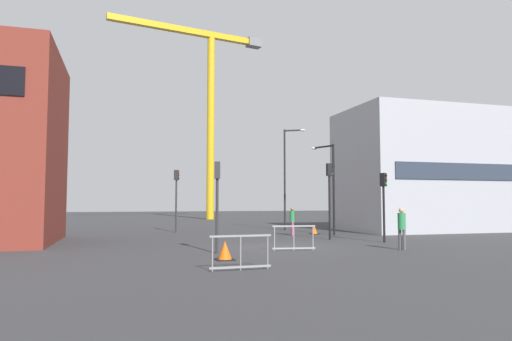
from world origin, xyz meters
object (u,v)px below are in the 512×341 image
object	(u,v)px
traffic_light_median	(217,191)
pedestrian_walking	(402,225)
construction_crane	(207,91)
traffic_light_crosswalk	(384,195)
streetlamp_tall	(287,171)
pedestrian_waiting	(292,219)
traffic_light_far	(329,189)
traffic_cone_on_verge	(314,230)
streetlamp_short	(330,179)
traffic_cone_striped	(225,251)
traffic_light_near	(176,191)

from	to	relation	value
traffic_light_median	pedestrian_walking	world-z (taller)	traffic_light_median
construction_crane	traffic_light_crosswalk	size ratio (longest dim) A/B	6.40
streetlamp_tall	pedestrian_waiting	xyz separation A→B (m)	(-1.51, -5.05, -3.36)
traffic_light_far	pedestrian_waiting	world-z (taller)	traffic_light_far
streetlamp_tall	traffic_light_crosswalk	bearing A→B (deg)	-83.14
streetlamp_tall	construction_crane	bearing A→B (deg)	95.65
construction_crane	streetlamp_tall	world-z (taller)	construction_crane
streetlamp_tall	traffic_cone_on_verge	distance (m)	6.01
construction_crane	traffic_light_crosswalk	distance (m)	35.72
construction_crane	traffic_light_crosswalk	xyz separation A→B (m)	(3.51, -33.07, -13.04)
traffic_light_median	pedestrian_waiting	world-z (taller)	traffic_light_median
construction_crane	traffic_cone_on_verge	xyz separation A→B (m)	(2.46, -26.45, -15.22)
pedestrian_walking	construction_crane	bearing A→B (deg)	93.52
construction_crane	traffic_light_far	bearing A→B (deg)	-87.10
pedestrian_walking	pedestrian_waiting	distance (m)	9.51
streetlamp_short	pedestrian_walking	distance (m)	9.62
streetlamp_short	traffic_light_far	bearing A→B (deg)	-116.07
traffic_cone_striped	traffic_cone_on_verge	distance (m)	14.09
streetlamp_short	traffic_light_crosswalk	world-z (taller)	streetlamp_short
traffic_light_far	pedestrian_walking	xyz separation A→B (m)	(0.69, -5.83, -1.75)
pedestrian_walking	pedestrian_waiting	bearing A→B (deg)	99.50
pedestrian_walking	traffic_cone_on_verge	xyz separation A→B (m)	(0.21, 10.07, -0.83)
traffic_light_crosswalk	traffic_light_median	distance (m)	9.65
traffic_light_crosswalk	traffic_cone_on_verge	xyz separation A→B (m)	(-1.05, 6.63, -2.18)
traffic_light_median	traffic_cone_striped	size ratio (longest dim) A/B	5.48
traffic_light_near	traffic_cone_striped	distance (m)	15.57
traffic_light_far	traffic_cone_striped	bearing A→B (deg)	-136.71
traffic_light_near	pedestrian_walking	xyz separation A→B (m)	(8.26, -14.12, -1.77)
traffic_cone_on_verge	construction_crane	bearing A→B (deg)	95.32
construction_crane	pedestrian_waiting	size ratio (longest dim) A/B	13.16
traffic_light_near	traffic_light_far	distance (m)	11.23
streetlamp_tall	pedestrian_walking	bearing A→B (deg)	-89.76
streetlamp_short	traffic_light_far	world-z (taller)	streetlamp_short
construction_crane	pedestrian_waiting	distance (m)	30.76
streetlamp_short	traffic_cone_on_verge	size ratio (longest dim) A/B	10.37
traffic_light_near	traffic_light_median	bearing A→B (deg)	-89.12
streetlamp_tall	traffic_cone_on_verge	bearing A→B (deg)	-86.41
traffic_light_near	traffic_cone_striped	world-z (taller)	traffic_light_near
traffic_light_median	traffic_light_far	bearing A→B (deg)	33.63
pedestrian_waiting	traffic_cone_striped	bearing A→B (deg)	-121.95
streetlamp_short	traffic_light_median	bearing A→B (deg)	-137.36
traffic_cone_striped	pedestrian_walking	bearing A→B (deg)	8.62
traffic_cone_on_verge	traffic_cone_striped	bearing A→B (deg)	-126.62
traffic_light_median	pedestrian_walking	size ratio (longest dim) A/B	2.03
traffic_light_far	streetlamp_short	bearing A→B (deg)	63.93
traffic_light_near	pedestrian_waiting	bearing A→B (deg)	-35.32
construction_crane	traffic_light_near	bearing A→B (deg)	-105.03
traffic_light_crosswalk	traffic_cone_striped	world-z (taller)	traffic_light_crosswalk
streetlamp_short	streetlamp_tall	bearing A→B (deg)	101.41
construction_crane	traffic_cone_striped	bearing A→B (deg)	-98.95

